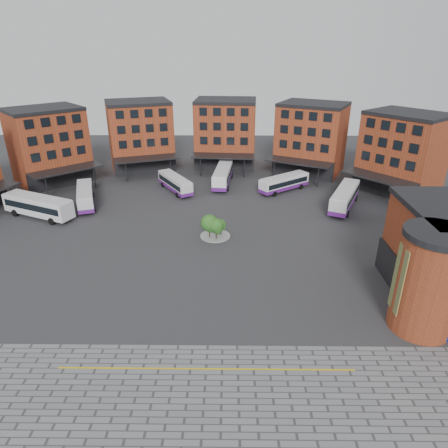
{
  "coord_description": "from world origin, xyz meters",
  "views": [
    {
      "loc": [
        3.84,
        -40.33,
        26.23
      ],
      "look_at": [
        3.34,
        7.66,
        4.0
      ],
      "focal_mm": 32.0,
      "sensor_mm": 36.0,
      "label": 1
    }
  ],
  "objects_px": {
    "bus_e": "(284,183)",
    "bus_c": "(175,183)",
    "tree_island": "(214,226)",
    "bus_b": "(85,196)",
    "blue_car": "(426,328)",
    "bus_a": "(38,205)",
    "bus_d": "(223,175)",
    "bus_f": "(345,197)"
  },
  "relations": [
    {
      "from": "bus_c",
      "to": "bus_f",
      "type": "bearing_deg",
      "value": -46.37
    },
    {
      "from": "bus_b",
      "to": "blue_car",
      "type": "relative_size",
      "value": 2.73
    },
    {
      "from": "tree_island",
      "to": "bus_d",
      "type": "relative_size",
      "value": 0.36
    },
    {
      "from": "bus_e",
      "to": "bus_c",
      "type": "bearing_deg",
      "value": -125.57
    },
    {
      "from": "tree_island",
      "to": "bus_f",
      "type": "relative_size",
      "value": 0.36
    },
    {
      "from": "bus_a",
      "to": "bus_f",
      "type": "height_order",
      "value": "bus_a"
    },
    {
      "from": "bus_e",
      "to": "bus_f",
      "type": "height_order",
      "value": "bus_f"
    },
    {
      "from": "tree_island",
      "to": "bus_f",
      "type": "xyz_separation_m",
      "value": [
        21.93,
        11.92,
        -0.14
      ]
    },
    {
      "from": "tree_island",
      "to": "bus_a",
      "type": "distance_m",
      "value": 29.38
    },
    {
      "from": "bus_d",
      "to": "bus_a",
      "type": "bearing_deg",
      "value": -144.54
    },
    {
      "from": "bus_b",
      "to": "bus_f",
      "type": "relative_size",
      "value": 0.92
    },
    {
      "from": "bus_a",
      "to": "bus_e",
      "type": "bearing_deg",
      "value": -48.81
    },
    {
      "from": "bus_c",
      "to": "blue_car",
      "type": "relative_size",
      "value": 2.47
    },
    {
      "from": "bus_f",
      "to": "bus_c",
      "type": "bearing_deg",
      "value": -169.06
    },
    {
      "from": "tree_island",
      "to": "bus_c",
      "type": "xyz_separation_m",
      "value": [
        -7.97,
        19.77,
        -0.4
      ]
    },
    {
      "from": "bus_c",
      "to": "bus_f",
      "type": "xyz_separation_m",
      "value": [
        29.89,
        -7.85,
        0.26
      ]
    },
    {
      "from": "tree_island",
      "to": "bus_a",
      "type": "relative_size",
      "value": 0.35
    },
    {
      "from": "bus_e",
      "to": "blue_car",
      "type": "height_order",
      "value": "bus_e"
    },
    {
      "from": "bus_e",
      "to": "bus_f",
      "type": "distance_m",
      "value": 12.33
    },
    {
      "from": "bus_d",
      "to": "blue_car",
      "type": "bearing_deg",
      "value": -59.09
    },
    {
      "from": "bus_b",
      "to": "bus_d",
      "type": "relative_size",
      "value": 0.92
    },
    {
      "from": "tree_island",
      "to": "bus_f",
      "type": "distance_m",
      "value": 24.96
    },
    {
      "from": "bus_a",
      "to": "bus_b",
      "type": "bearing_deg",
      "value": -23.45
    },
    {
      "from": "tree_island",
      "to": "blue_car",
      "type": "bearing_deg",
      "value": -43.81
    },
    {
      "from": "bus_f",
      "to": "bus_a",
      "type": "bearing_deg",
      "value": -149.04
    },
    {
      "from": "tree_island",
      "to": "bus_b",
      "type": "xyz_separation_m",
      "value": [
        -22.65,
        12.61,
        -0.31
      ]
    },
    {
      "from": "bus_a",
      "to": "bus_f",
      "type": "distance_m",
      "value": 50.61
    },
    {
      "from": "bus_c",
      "to": "bus_e",
      "type": "height_order",
      "value": "bus_e"
    },
    {
      "from": "bus_a",
      "to": "bus_d",
      "type": "bearing_deg",
      "value": -36.86
    },
    {
      "from": "bus_b",
      "to": "bus_f",
      "type": "distance_m",
      "value": 44.58
    },
    {
      "from": "bus_a",
      "to": "bus_e",
      "type": "relative_size",
      "value": 1.25
    },
    {
      "from": "bus_a",
      "to": "bus_b",
      "type": "relative_size",
      "value": 1.12
    },
    {
      "from": "bus_a",
      "to": "bus_e",
      "type": "height_order",
      "value": "bus_a"
    },
    {
      "from": "bus_b",
      "to": "bus_f",
      "type": "height_order",
      "value": "bus_f"
    },
    {
      "from": "tree_island",
      "to": "bus_b",
      "type": "relative_size",
      "value": 0.39
    },
    {
      "from": "bus_e",
      "to": "bus_b",
      "type": "bearing_deg",
      "value": -114.45
    },
    {
      "from": "bus_c",
      "to": "bus_a",
      "type": "bearing_deg",
      "value": 179.78
    },
    {
      "from": "bus_c",
      "to": "bus_b",
      "type": "bearing_deg",
      "value": 174.36
    },
    {
      "from": "bus_f",
      "to": "blue_car",
      "type": "height_order",
      "value": "bus_f"
    },
    {
      "from": "bus_b",
      "to": "bus_d",
      "type": "distance_m",
      "value": 26.16
    },
    {
      "from": "bus_a",
      "to": "bus_b",
      "type": "distance_m",
      "value": 7.93
    },
    {
      "from": "bus_b",
      "to": "blue_car",
      "type": "height_order",
      "value": "bus_b"
    }
  ]
}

